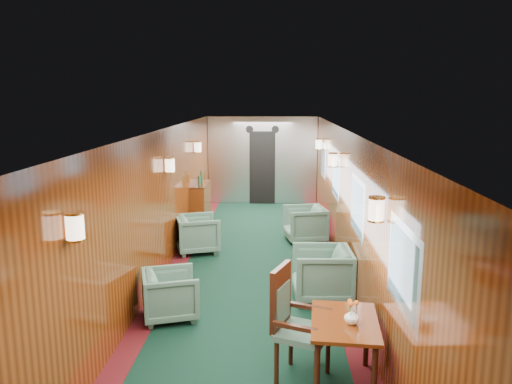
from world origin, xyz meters
TOP-DOWN VIEW (x-y plane):
  - room at (0.00, 0.00)m, footprint 12.00×12.10m
  - bulkhead at (0.00, 5.91)m, footprint 2.98×0.17m
  - windows_right at (1.49, 0.25)m, footprint 0.02×8.60m
  - wall_sconces at (0.00, 0.57)m, footprint 2.97×7.97m
  - dining_table at (1.08, -2.98)m, footprint 0.75×1.01m
  - side_chair at (0.56, -2.83)m, footprint 0.69×0.70m
  - credenza at (-1.34, 3.37)m, footprint 0.35×1.10m
  - flower_vase at (1.14, -3.05)m, footprint 0.18×0.18m
  - armchair_left_near at (-1.02, -1.47)m, footprint 0.89×0.88m
  - armchair_left_far at (-1.11, 1.42)m, footprint 0.98×0.96m
  - armchair_right_near at (1.06, -0.75)m, footprint 0.88×0.85m
  - armchair_right_far at (0.97, 2.22)m, footprint 0.93×0.92m

SIDE VIEW (x-z plane):
  - armchair_left_near at x=-1.02m, z-range 0.00..0.65m
  - armchair_left_far at x=-1.11m, z-range 0.00..0.71m
  - armchair_right_far at x=0.97m, z-range 0.00..0.73m
  - armchair_right_near at x=1.06m, z-range 0.00..0.77m
  - credenza at x=-1.34m, z-range -0.13..1.14m
  - dining_table at x=1.08m, z-range 0.24..0.95m
  - side_chair at x=0.56m, z-range 0.05..1.25m
  - flower_vase at x=1.14m, z-range 0.71..0.87m
  - bulkhead at x=0.00m, z-range -0.01..2.38m
  - windows_right at x=1.49m, z-range 1.05..1.85m
  - room at x=0.00m, z-range 0.43..2.83m
  - wall_sconces at x=0.00m, z-range 1.66..1.91m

